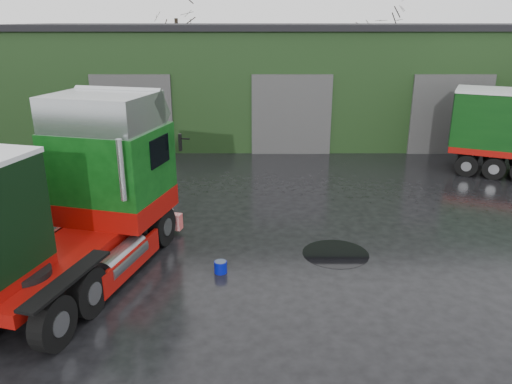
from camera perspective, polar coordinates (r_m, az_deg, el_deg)
ground at (r=12.79m, az=-0.98°, el=-11.62°), size 100.00×100.00×0.00m
warehouse at (r=31.23m, az=3.36°, el=12.85°), size 32.40×12.40×6.30m
hero_tractor at (r=13.31m, az=-20.75°, el=-0.51°), size 5.04×8.13×4.70m
wash_bucket at (r=13.75m, az=-4.07°, el=-8.56°), size 0.43×0.43×0.33m
tree_back_a at (r=41.50m, az=-8.99°, el=16.41°), size 4.40×4.40×9.50m
tree_back_b at (r=42.24m, az=13.86°, el=14.78°), size 4.40×4.40×7.50m
puddle_1 at (r=15.00m, az=9.08°, el=-6.97°), size 1.96×1.96×0.01m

